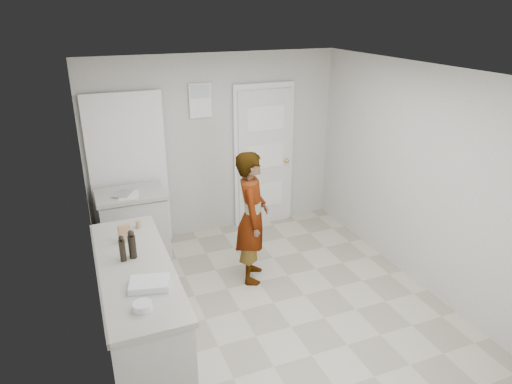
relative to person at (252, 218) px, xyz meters
name	(u,v)px	position (x,y,z in m)	size (l,w,h in m)	color
ground	(273,303)	(0.02, -0.58, -0.79)	(4.00, 4.00, 0.00)	gray
room_shell	(205,164)	(-0.15, 1.37, 0.23)	(4.00, 4.00, 4.00)	#A7A59E
main_counter	(140,311)	(-1.43, -0.78, -0.36)	(0.64, 1.96, 0.93)	silver
side_counter	(134,228)	(-1.23, 0.97, -0.36)	(0.84, 0.61, 0.93)	silver
person	(252,218)	(0.00, 0.00, 0.00)	(0.58, 0.38, 1.58)	silver
cake_mix_box	(124,233)	(-1.44, -0.31, 0.22)	(0.11, 0.05, 0.18)	#A97554
spice_jar	(138,224)	(-1.28, -0.05, 0.17)	(0.05, 0.05, 0.08)	tan
oil_cruet_a	(132,245)	(-1.41, -0.64, 0.26)	(0.07, 0.07, 0.28)	black
oil_cruet_b	(122,249)	(-1.50, -0.67, 0.25)	(0.06, 0.06, 0.25)	black
baking_dish	(150,284)	(-1.36, -1.17, 0.16)	(0.36, 0.29, 0.06)	silver
egg_bowl	(143,306)	(-1.46, -1.45, 0.16)	(0.15, 0.15, 0.06)	silver
papers	(129,195)	(-1.26, 0.88, 0.14)	(0.23, 0.29, 0.01)	white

